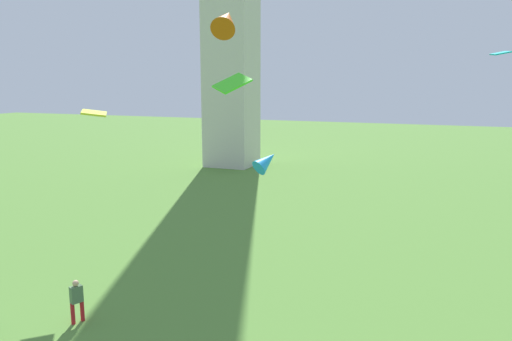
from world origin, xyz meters
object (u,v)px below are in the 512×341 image
object	(u,v)px
kite_flying_3	(267,161)
kite_flying_4	(501,53)
kite_flying_2	(232,83)
kite_flying_0	(94,113)
person_3	(77,299)
kite_flying_1	(226,20)

from	to	relation	value
kite_flying_3	kite_flying_4	xyz separation A→B (m)	(9.37, 6.39, 4.70)
kite_flying_2	kite_flying_3	bearing A→B (deg)	-90.11
kite_flying_0	kite_flying_4	bearing A→B (deg)	-108.41
person_3	kite_flying_2	world-z (taller)	kite_flying_2
kite_flying_1	kite_flying_3	size ratio (longest dim) A/B	1.00
person_3	kite_flying_4	xyz separation A→B (m)	(15.95, 11.13, 10.08)
kite_flying_2	kite_flying_3	xyz separation A→B (m)	(2.36, -1.79, -3.30)
kite_flying_0	kite_flying_4	xyz separation A→B (m)	(18.67, 6.00, 2.86)
kite_flying_1	kite_flying_4	world-z (taller)	kite_flying_1
kite_flying_2	kite_flying_4	bearing A→B (deg)	-31.59
kite_flying_0	kite_flying_1	distance (m)	11.66
kite_flying_0	kite_flying_2	world-z (taller)	kite_flying_2
kite_flying_4	kite_flying_1	bearing A→B (deg)	132.19
person_3	kite_flying_2	size ratio (longest dim) A/B	1.01
kite_flying_3	kite_flying_4	bearing A→B (deg)	-114.73
kite_flying_2	kite_flying_4	size ratio (longest dim) A/B	1.60
kite_flying_3	kite_flying_0	bearing A→B (deg)	28.55
kite_flying_1	kite_flying_3	bearing A→B (deg)	-96.60
person_3	kite_flying_1	world-z (taller)	kite_flying_1
kite_flying_2	kite_flying_4	world-z (taller)	kite_flying_4
person_3	kite_flying_4	bearing A→B (deg)	-30.97
kite_flying_0	kite_flying_2	size ratio (longest dim) A/B	1.14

